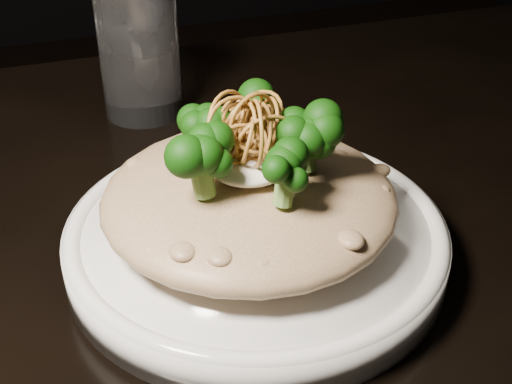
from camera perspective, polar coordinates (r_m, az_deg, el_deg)
table at (r=0.57m, az=-0.03°, el=-11.06°), size 1.10×0.80×0.75m
plate at (r=0.50m, az=0.00°, el=-3.96°), size 0.26×0.26×0.03m
risotto at (r=0.48m, az=-0.55°, el=-0.48°), size 0.20×0.20×0.04m
broccoli at (r=0.46m, az=-0.86°, el=4.01°), size 0.11×0.11×0.04m
cheese at (r=0.46m, az=-0.61°, el=2.28°), size 0.05×0.05×0.02m
shallots at (r=0.46m, az=-0.45°, el=5.24°), size 0.05×0.05×0.03m
drinking_glass at (r=0.69m, az=-9.35°, el=11.27°), size 0.08×0.08×0.13m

